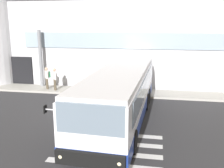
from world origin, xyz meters
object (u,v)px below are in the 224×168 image
object	(u,v)px
entry_support_column	(41,59)
bus_main_foreground	(120,96)
passenger_near_column	(47,77)
safety_bollard_yellow	(145,93)
passenger_by_doorway	(55,78)

from	to	relation	value
entry_support_column	bus_main_foreground	distance (m)	9.44
passenger_near_column	bus_main_foreground	bearing A→B (deg)	-38.99
entry_support_column	safety_bollard_yellow	size ratio (longest dim) A/B	4.94
entry_support_column	passenger_by_doorway	size ratio (longest dim) A/B	2.65
passenger_by_doorway	bus_main_foreground	bearing A→B (deg)	-40.82
bus_main_foreground	safety_bollard_yellow	bearing A→B (deg)	74.83
entry_support_column	bus_main_foreground	world-z (taller)	entry_support_column
bus_main_foreground	passenger_near_column	size ratio (longest dim) A/B	6.47
entry_support_column	safety_bollard_yellow	distance (m)	8.76
bus_main_foreground	passenger_near_column	world-z (taller)	bus_main_foreground
entry_support_column	bus_main_foreground	bearing A→B (deg)	-39.67
bus_main_foreground	entry_support_column	bearing A→B (deg)	140.33
entry_support_column	safety_bollard_yellow	xyz separation A→B (m)	(8.36, -1.80, -1.92)
bus_main_foreground	passenger_by_doorway	size ratio (longest dim) A/B	6.47
passenger_near_column	passenger_by_doorway	distance (m)	0.78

